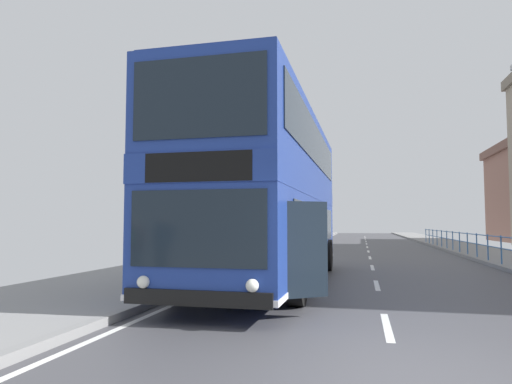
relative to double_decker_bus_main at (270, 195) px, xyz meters
The scene contains 3 objects.
ground 7.86m from the double_decker_bus_main, 74.36° to the right, with size 15.80×140.00×0.20m.
double_decker_bus_main is the anchor object (origin of this frame).
pedestrian_railing_far_kerb 11.84m from the double_decker_bus_main, 52.23° to the left, with size 0.05×31.88×1.01m.
Camera 1 is at (-0.36, -4.82, 1.59)m, focal length 32.15 mm.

